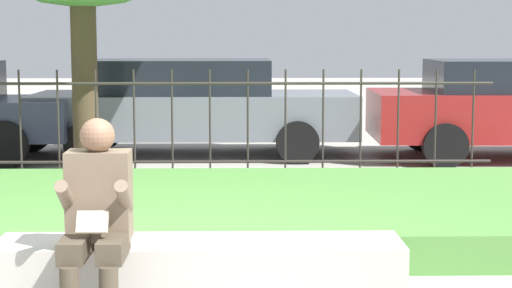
{
  "coord_description": "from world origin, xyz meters",
  "views": [
    {
      "loc": [
        0.55,
        -5.28,
        1.72
      ],
      "look_at": [
        0.73,
        3.33,
        0.63
      ],
      "focal_mm": 60.0,
      "sensor_mm": 36.0,
      "label": 1
    }
  ],
  "objects": [
    {
      "name": "person_seated_reader",
      "position": [
        -0.29,
        -0.29,
        0.67
      ],
      "size": [
        0.42,
        0.73,
        1.24
      ],
      "color": "black",
      "rests_on": "ground_plane"
    },
    {
      "name": "iron_fence",
      "position": [
        0.0,
        4.58,
        0.7
      ],
      "size": [
        7.01,
        0.03,
        1.34
      ],
      "color": "#332D28",
      "rests_on": "ground_plane"
    },
    {
      "name": "grass_berm",
      "position": [
        0.0,
        2.32,
        0.15
      ],
      "size": [
        9.01,
        3.24,
        0.29
      ],
      "color": "#569342",
      "rests_on": "ground_plane"
    },
    {
      "name": "stone_bench",
      "position": [
        0.3,
        0.0,
        0.19
      ],
      "size": [
        2.57,
        0.52,
        0.44
      ],
      "color": "beige",
      "rests_on": "ground_plane"
    },
    {
      "name": "car_parked_center",
      "position": [
        -0.13,
        7.04,
        0.73
      ],
      "size": [
        4.62,
        1.9,
        1.39
      ],
      "rotation": [
        0.0,
        0.0,
        0.0
      ],
      "color": "slate",
      "rests_on": "ground_plane"
    }
  ]
}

